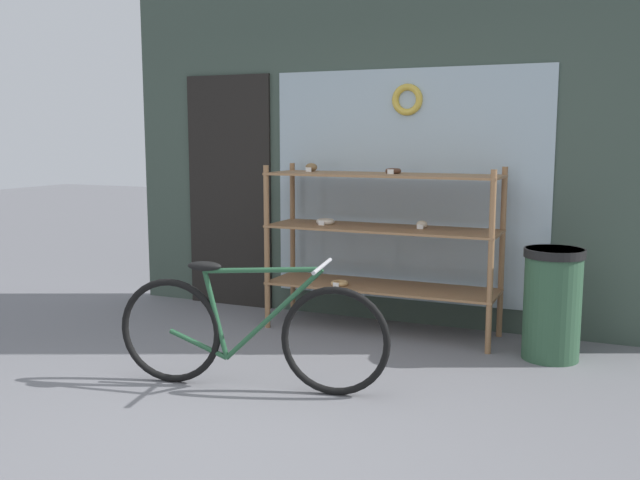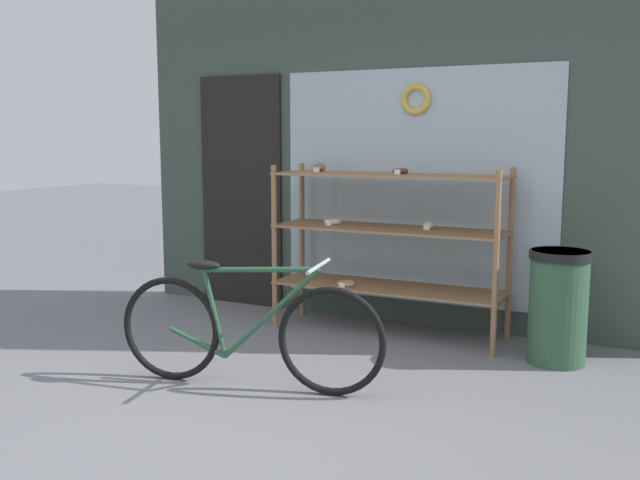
# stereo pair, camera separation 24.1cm
# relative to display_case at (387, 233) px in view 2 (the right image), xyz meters

# --- Properties ---
(ground_plane) EXTENTS (30.00, 30.00, 0.00)m
(ground_plane) POSITION_rel_display_case_xyz_m (-0.10, -2.27, -0.80)
(ground_plane) COLOR slate
(storefront_facade) EXTENTS (4.82, 0.13, 3.74)m
(storefront_facade) POSITION_rel_display_case_xyz_m (-0.14, 0.40, 1.01)
(storefront_facade) COLOR #3D4C42
(storefront_facade) RESTS_ON ground_plane
(display_case) EXTENTS (1.84, 0.53, 1.34)m
(display_case) POSITION_rel_display_case_xyz_m (0.00, 0.00, 0.00)
(display_case) COLOR #8E6642
(display_case) RESTS_ON ground_plane
(bicycle) EXTENTS (1.72, 0.50, 0.81)m
(bicycle) POSITION_rel_display_case_xyz_m (-0.32, -1.55, -0.44)
(bicycle) COLOR black
(bicycle) RESTS_ON ground_plane
(trash_bin) EXTENTS (0.42, 0.42, 0.79)m
(trash_bin) POSITION_rel_display_case_xyz_m (1.34, -0.19, -0.38)
(trash_bin) COLOR #2D5138
(trash_bin) RESTS_ON ground_plane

